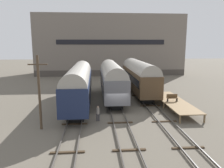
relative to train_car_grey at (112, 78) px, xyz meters
The scene contains 12 objects.
ground_plane 8.35m from the train_car_grey, 90.00° to the right, with size 200.00×200.00×0.00m, color #60594C.
track_left 9.53m from the train_car_grey, 121.04° to the right, with size 2.60×60.00×0.26m.
track_middle 8.30m from the train_car_grey, 90.00° to the right, with size 2.60×60.00×0.26m.
track_right 9.53m from the train_car_grey, 58.96° to the right, with size 2.60×60.00×0.26m.
train_car_grey is the anchor object (origin of this frame).
train_car_brown 5.60m from the train_car_grey, 33.30° to the left, with size 3.10×17.15×5.42m.
train_car_navy 5.69m from the train_car_grey, 145.37° to the right, with size 3.03×17.88×5.35m.
station_platform 9.77m from the train_car_grey, 38.48° to the right, with size 2.92×11.15×0.96m.
bench 9.51m from the train_car_grey, 40.08° to the right, with size 1.40×0.40×0.91m.
person_worker 10.45m from the train_car_grey, 102.92° to the right, with size 0.32×0.32×1.68m.
utility_pole 14.10m from the train_car_grey, 123.50° to the right, with size 1.80×0.24×7.09m.
warehouse_building 29.59m from the train_car_grey, 86.78° to the left, with size 39.10×10.92×15.79m.
Camera 1 is at (-2.55, -24.44, 8.02)m, focal length 35.00 mm.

